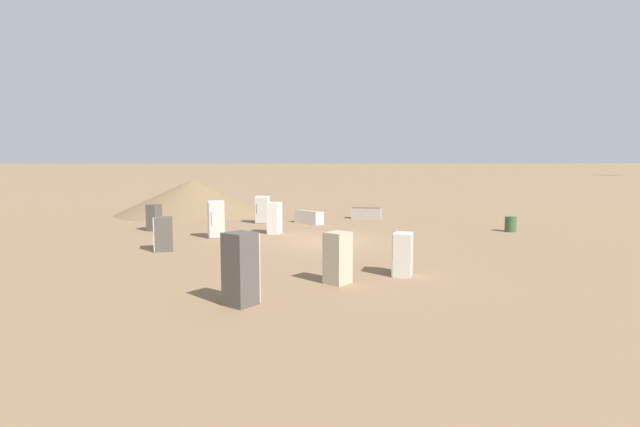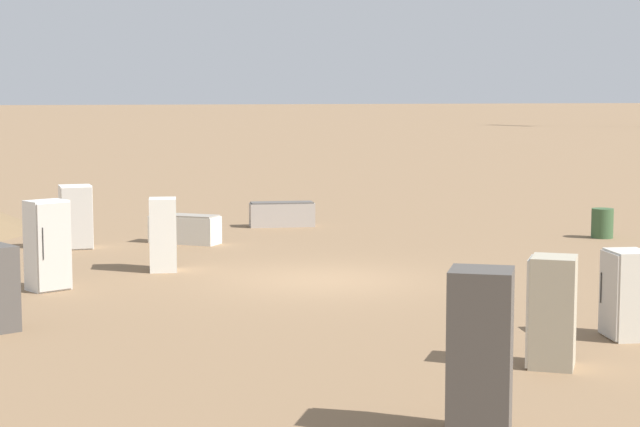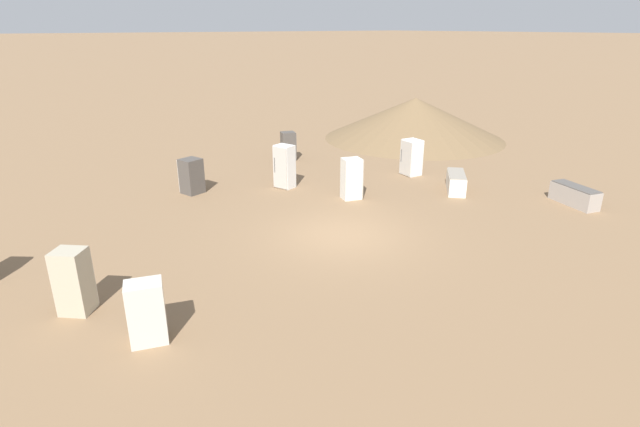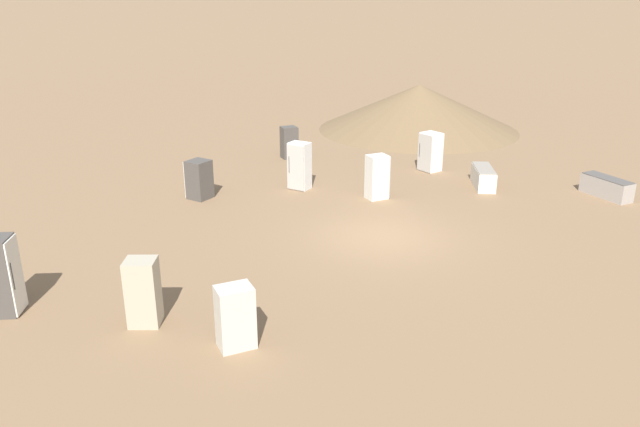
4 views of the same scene
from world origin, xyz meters
name	(u,v)px [view 2 (image 2 of 4)]	position (x,y,z in m)	size (l,w,h in m)	color
ground_plane	(322,280)	(0.00, 0.00, 0.00)	(1000.00, 1000.00, 0.00)	#846647
discarded_fridge_0	(163,234)	(-2.67, -2.64, 0.81)	(0.90, 0.78, 1.62)	silver
discarded_fridge_1	(282,214)	(-8.99, 3.03, 0.37)	(1.17, 2.02, 0.74)	#A89E93
discarded_fridge_2	(480,353)	(10.16, -2.94, 0.97)	(1.02, 1.01, 1.93)	#4C4742
discarded_fridge_3	(552,312)	(7.97, -0.22, 0.80)	(0.95, 0.95, 1.60)	#B2A88E
discarded_fridge_4	(626,294)	(7.02, 2.00, 0.71)	(0.91, 0.82, 1.42)	beige
discarded_fridge_6	(48,245)	(-1.36, -5.44, 0.90)	(0.79, 0.89, 1.81)	white
discarded_fridge_8	(185,229)	(-6.74, -0.77, 0.38)	(1.81, 1.75, 0.76)	silver
discarded_fridge_9	(76,217)	(-7.03, -3.58, 0.81)	(0.80, 0.86, 1.62)	white
rusty_barrel	(602,223)	(-2.78, 9.90, 0.41)	(0.60, 0.60, 0.81)	#385633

